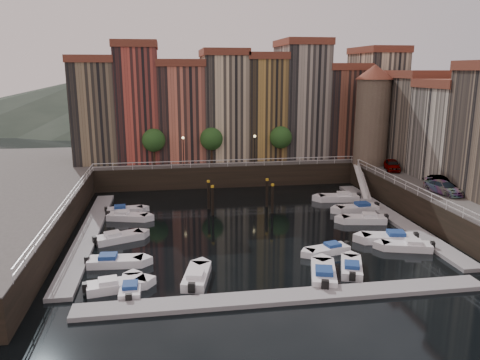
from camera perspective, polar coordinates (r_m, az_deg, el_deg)
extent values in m
plane|color=black|center=(50.16, 0.90, -5.38)|extent=(200.00, 200.00, 0.00)
cube|color=black|center=(74.70, -2.50, 2.03)|extent=(80.00, 20.00, 3.00)
cube|color=gray|center=(49.15, -17.95, -6.24)|extent=(2.00, 28.00, 0.35)
cube|color=gray|center=(54.26, 18.25, -4.42)|extent=(2.00, 28.00, 0.35)
cube|color=gray|center=(34.75, 5.83, -13.97)|extent=(30.00, 2.00, 0.35)
cone|color=#2D382D|center=(158.59, -17.07, 9.43)|extent=(80.00, 80.00, 14.00)
cone|color=#2D382D|center=(157.53, -4.21, 10.67)|extent=(100.00, 100.00, 18.00)
cone|color=#2D382D|center=(164.35, 8.24, 9.63)|extent=(70.00, 70.00, 12.00)
cube|color=#7C6A4F|center=(71.26, -17.00, 7.84)|extent=(6.00, 10.00, 14.00)
cube|color=brown|center=(71.02, -17.42, 13.86)|extent=(6.30, 10.30, 1.00)
cube|color=#B74739|center=(70.61, -12.26, 8.88)|extent=(5.80, 10.00, 16.00)
cube|color=brown|center=(70.51, -12.61, 15.78)|extent=(6.10, 10.30, 1.00)
cube|color=#CB6C53|center=(70.63, -7.18, 8.06)|extent=(6.50, 10.00, 13.50)
cube|color=brown|center=(70.36, -7.35, 13.95)|extent=(6.80, 10.30, 1.00)
cube|color=beige|center=(71.05, -2.01, 8.79)|extent=(6.20, 10.00, 15.00)
cube|color=brown|center=(70.88, -2.07, 15.25)|extent=(6.50, 10.30, 1.00)
cube|color=#AD843F|center=(72.02, 2.71, 8.64)|extent=(5.60, 10.00, 14.50)
cube|color=brown|center=(71.82, 2.77, 14.82)|extent=(5.90, 10.30, 1.00)
cube|color=#A49889|center=(73.39, 7.37, 9.42)|extent=(6.40, 10.00, 16.50)
cube|color=brown|center=(73.34, 7.58, 16.25)|extent=(6.70, 10.30, 1.00)
cube|color=brown|center=(75.49, 11.90, 8.02)|extent=(6.00, 10.00, 13.00)
cube|color=brown|center=(75.20, 12.16, 13.33)|extent=(6.30, 10.30, 1.00)
cube|color=beige|center=(77.69, 16.10, 8.85)|extent=(5.90, 10.00, 15.50)
cube|color=brown|center=(77.57, 16.50, 14.93)|extent=(6.20, 10.30, 1.00)
cube|color=#716555|center=(68.63, 21.60, 6.46)|extent=(9.00, 8.00, 12.00)
cube|color=brown|center=(68.27, 22.07, 11.87)|extent=(9.30, 8.30, 1.00)
cube|color=beige|center=(61.97, 25.26, 5.02)|extent=(9.00, 8.00, 11.00)
cube|color=brown|center=(61.53, 25.82, 10.54)|extent=(9.30, 8.30, 1.00)
cylinder|color=#6B5B4C|center=(67.84, 15.76, 6.82)|extent=(4.60, 4.60, 12.00)
cone|color=brown|center=(67.47, 16.13, 12.56)|extent=(5.20, 5.20, 2.00)
cylinder|color=black|center=(66.11, -10.40, 2.73)|extent=(0.30, 0.30, 2.40)
sphere|color=#1E4719|center=(65.73, -10.48, 4.79)|extent=(3.20, 3.20, 3.20)
cylinder|color=black|center=(66.37, -3.47, 2.97)|extent=(0.30, 0.30, 2.40)
sphere|color=#1E4719|center=(65.99, -3.50, 5.02)|extent=(3.20, 3.20, 3.20)
cylinder|color=black|center=(68.03, 4.95, 3.20)|extent=(0.30, 0.30, 2.40)
sphere|color=#1E4719|center=(67.66, 4.99, 5.20)|extent=(3.20, 3.20, 3.20)
cylinder|color=black|center=(65.00, -6.91, 3.39)|extent=(0.12, 0.12, 4.00)
sphere|color=#FFD88C|center=(64.69, -6.96, 5.14)|extent=(0.36, 0.36, 0.36)
cylinder|color=black|center=(66.09, 1.80, 3.65)|extent=(0.12, 0.12, 4.00)
sphere|color=#FFD88C|center=(65.79, 1.81, 5.36)|extent=(0.36, 0.36, 0.36)
cube|color=white|center=(64.49, -1.51, 2.46)|extent=(36.00, 0.08, 0.08)
cube|color=white|center=(64.58, -1.51, 2.07)|extent=(36.00, 0.06, 0.06)
cube|color=white|center=(54.13, 20.24, -0.47)|extent=(0.08, 34.00, 0.08)
cube|color=white|center=(54.23, 20.20, -0.93)|extent=(0.06, 34.00, 0.06)
cube|color=white|center=(48.40, -20.38, -2.05)|extent=(0.08, 34.00, 0.08)
cube|color=white|center=(48.51, -20.33, -2.56)|extent=(0.06, 34.00, 0.06)
cube|color=white|center=(63.80, 14.64, -0.11)|extent=(2.78, 8.26, 2.81)
cube|color=white|center=(63.69, 14.67, 0.33)|extent=(1.93, 8.32, 3.65)
cylinder|color=black|center=(52.80, -3.36, -2.74)|extent=(0.32, 0.32, 3.60)
cylinder|color=gold|center=(52.32, -3.39, -0.79)|extent=(0.36, 0.36, 0.25)
cylinder|color=black|center=(55.19, -3.84, -2.04)|extent=(0.32, 0.32, 3.60)
cylinder|color=gold|center=(54.73, -3.87, -0.17)|extent=(0.36, 0.36, 0.25)
cylinder|color=black|center=(53.56, 3.97, -2.52)|extent=(0.32, 0.32, 3.60)
cylinder|color=gold|center=(53.08, 4.00, -0.59)|extent=(0.36, 0.36, 0.25)
cylinder|color=black|center=(55.98, 3.30, -1.81)|extent=(0.32, 0.32, 3.60)
cylinder|color=gold|center=(55.53, 3.33, 0.04)|extent=(0.36, 0.36, 0.25)
cube|color=white|center=(37.01, -14.82, -12.39)|extent=(4.52, 2.38, 0.73)
cube|color=white|center=(36.80, -15.79, -11.85)|extent=(1.55, 1.39, 0.49)
cube|color=black|center=(36.87, -18.40, -12.32)|extent=(0.42, 0.54, 0.68)
cube|color=white|center=(41.23, -14.91, -9.64)|extent=(4.59, 2.03, 0.76)
cube|color=navy|center=(41.17, -15.80, -9.04)|extent=(1.50, 1.31, 0.51)
cube|color=black|center=(41.60, -18.15, -9.27)|extent=(0.39, 0.53, 0.71)
cube|color=white|center=(46.71, -14.51, -6.87)|extent=(4.74, 3.24, 0.75)
cube|color=white|center=(46.41, -15.26, -6.45)|extent=(1.76, 1.64, 0.50)
cube|color=black|center=(46.10, -17.30, -6.99)|extent=(0.51, 0.60, 0.70)
cube|color=white|center=(52.92, -13.53, -4.42)|extent=(4.62, 2.76, 0.74)
cube|color=white|center=(52.99, -14.16, -3.93)|extent=(1.64, 1.50, 0.49)
cube|color=black|center=(53.65, -15.83, -4.04)|extent=(0.46, 0.57, 0.69)
cube|color=white|center=(55.55, -13.84, -3.62)|extent=(4.14, 1.92, 0.68)
cube|color=navy|center=(55.44, -14.43, -3.24)|extent=(1.37, 1.21, 0.46)
cube|color=black|center=(55.53, -16.02, -3.51)|extent=(0.36, 0.48, 0.64)
cube|color=white|center=(45.77, 19.63, -7.66)|extent=(4.64, 2.82, 0.74)
cube|color=white|center=(45.75, 20.40, -7.14)|extent=(1.66, 1.52, 0.49)
cube|color=black|center=(46.24, 22.42, -7.36)|extent=(0.47, 0.57, 0.69)
cube|color=white|center=(47.14, 17.65, -6.84)|extent=(5.19, 2.86, 0.84)
cube|color=navy|center=(47.15, 18.48, -6.25)|extent=(1.80, 1.63, 0.56)
cube|color=black|center=(47.77, 20.67, -6.46)|extent=(0.50, 0.63, 0.78)
cube|color=white|center=(52.25, 14.85, -4.71)|extent=(4.82, 2.53, 0.78)
cube|color=white|center=(52.27, 15.55, -4.21)|extent=(1.65, 1.48, 0.52)
cube|color=black|center=(52.80, 17.40, -4.39)|extent=(0.45, 0.58, 0.73)
cube|color=white|center=(55.99, 14.07, -3.44)|extent=(4.83, 2.07, 0.81)
cube|color=navy|center=(56.14, 14.69, -2.92)|extent=(1.57, 1.37, 0.54)
cube|color=black|center=(57.02, 16.33, -3.00)|extent=(0.40, 0.56, 0.75)
cube|color=white|center=(60.12, 11.92, -2.17)|extent=(5.07, 2.50, 0.83)
cube|color=white|center=(60.15, 12.55, -1.70)|extent=(1.71, 1.52, 0.55)
cube|color=black|center=(60.68, 14.27, -1.88)|extent=(0.46, 0.60, 0.77)
cube|color=white|center=(36.56, -13.15, -12.66)|extent=(1.52, 3.93, 0.67)
cube|color=navy|center=(35.91, -13.25, -12.45)|extent=(1.07, 1.25, 0.45)
cube|color=black|center=(34.63, -13.41, -13.80)|extent=(0.45, 0.31, 0.63)
cube|color=white|center=(37.38, -5.30, -11.68)|extent=(2.70, 4.79, 0.77)
cube|color=white|center=(36.64, -5.47, -11.43)|extent=(1.52, 1.67, 0.51)
cube|color=black|center=(35.17, -5.92, -12.91)|extent=(0.58, 0.46, 0.72)
cube|color=white|center=(38.22, 10.13, -11.22)|extent=(3.15, 5.16, 0.82)
cube|color=navy|center=(37.42, 10.21, -10.95)|extent=(1.70, 1.85, 0.55)
cube|color=black|center=(35.82, 10.33, -12.49)|extent=(0.63, 0.52, 0.77)
cube|color=white|center=(39.91, 13.42, -10.36)|extent=(3.01, 4.54, 0.72)
cube|color=navy|center=(39.21, 13.48, -10.12)|extent=(1.55, 1.67, 0.48)
cube|color=black|center=(37.79, 13.54, -11.36)|extent=(0.57, 0.48, 0.67)
imported|color=gray|center=(64.80, 18.05, 1.66)|extent=(2.97, 4.64, 1.47)
imported|color=gray|center=(56.17, 23.33, -0.45)|extent=(2.53, 4.90, 1.54)
imported|color=gray|center=(54.63, 23.56, -0.93)|extent=(2.96, 5.01, 1.36)
cube|color=white|center=(43.11, 10.59, -8.42)|extent=(4.23, 2.46, 0.68)
cube|color=navy|center=(43.25, 11.22, -7.80)|extent=(1.49, 1.36, 0.45)
cube|color=black|center=(44.16, 12.88, -7.69)|extent=(0.42, 0.52, 0.63)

